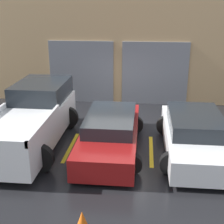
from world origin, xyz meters
TOP-DOWN VIEW (x-y plane):
  - ground_plane at (0.00, 0.00)m, footprint 28.00×28.00m
  - shophouse_building at (-0.00, 3.29)m, footprint 17.74×0.68m
  - pickup_truck at (-2.64, -1.74)m, footprint 2.48×5.22m
  - sedan_white at (2.64, -1.99)m, footprint 2.26×4.51m
  - sedan_side at (0.00, -1.99)m, footprint 2.09×4.68m
  - parking_stripe_left at (-1.32, -2.01)m, footprint 0.12×2.20m
  - parking_stripe_centre at (1.32, -2.01)m, footprint 0.12×2.20m
  - traffic_cone at (-0.15, -5.98)m, footprint 0.47×0.47m

SIDE VIEW (x-z plane):
  - ground_plane at x=0.00m, z-range 0.00..0.00m
  - parking_stripe_left at x=-1.32m, z-range 0.00..0.01m
  - parking_stripe_centre at x=1.32m, z-range 0.00..0.01m
  - traffic_cone at x=-0.15m, z-range -0.02..0.53m
  - sedan_side at x=0.00m, z-range -0.02..1.15m
  - sedan_white at x=2.64m, z-range -0.03..1.24m
  - pickup_truck at x=-2.64m, z-range -0.05..1.77m
  - shophouse_building at x=0.00m, z-range -0.02..4.58m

